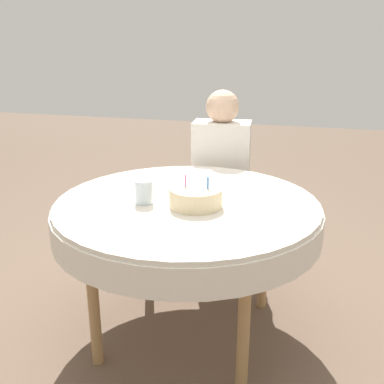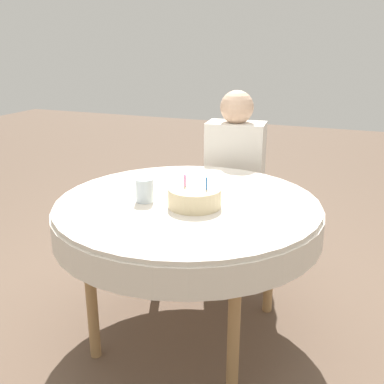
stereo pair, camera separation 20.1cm
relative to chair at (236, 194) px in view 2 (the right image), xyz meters
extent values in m
plane|color=brown|center=(0.02, -0.87, -0.45)|extent=(12.00, 12.00, 0.00)
cylinder|color=silver|center=(0.02, -0.87, 0.24)|extent=(1.20, 1.20, 0.02)
cylinder|color=silver|center=(0.02, -0.87, 0.17)|extent=(1.22, 1.22, 0.13)
cylinder|color=#A37A4C|center=(-0.31, -1.20, -0.11)|extent=(0.05, 0.05, 0.68)
cylinder|color=#A37A4C|center=(0.35, -1.20, -0.11)|extent=(0.05, 0.05, 0.68)
cylinder|color=#A37A4C|center=(-0.31, -0.54, -0.11)|extent=(0.05, 0.05, 0.68)
cylinder|color=#A37A4C|center=(0.35, -0.54, -0.11)|extent=(0.05, 0.05, 0.68)
cube|color=#4C331E|center=(0.01, -0.06, -0.05)|extent=(0.40, 0.40, 0.04)
cube|color=#4C331E|center=(-0.01, 0.10, 0.18)|extent=(0.33, 0.06, 0.43)
cylinder|color=#4C331E|center=(-0.13, -0.23, -0.26)|extent=(0.04, 0.04, 0.39)
cylinder|color=#4C331E|center=(0.17, -0.20, -0.26)|extent=(0.04, 0.04, 0.39)
cylinder|color=#4C331E|center=(-0.16, 0.07, -0.26)|extent=(0.04, 0.04, 0.39)
cylinder|color=#4C331E|center=(0.14, 0.11, -0.26)|extent=(0.04, 0.04, 0.39)
cylinder|color=#DBB293|center=(-0.07, -0.22, -0.24)|extent=(0.09, 0.09, 0.42)
cylinder|color=#DBB293|center=(0.11, -0.20, -0.24)|extent=(0.09, 0.09, 0.42)
cube|color=silver|center=(0.01, -0.06, 0.22)|extent=(0.37, 0.24, 0.51)
sphere|color=#DBB293|center=(0.01, -0.06, 0.57)|extent=(0.20, 0.20, 0.20)
cylinder|color=beige|center=(0.08, -0.93, 0.29)|extent=(0.23, 0.23, 0.08)
cylinder|color=blue|center=(0.13, -0.93, 0.36)|extent=(0.01, 0.01, 0.05)
cylinder|color=#D166B2|center=(0.03, -0.92, 0.36)|extent=(0.01, 0.01, 0.05)
cylinder|color=silver|center=(-0.16, -0.95, 0.30)|extent=(0.08, 0.08, 0.11)
camera|label=1|loc=(0.56, -2.72, 0.94)|focal=42.00mm
camera|label=2|loc=(0.75, -2.66, 0.94)|focal=42.00mm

